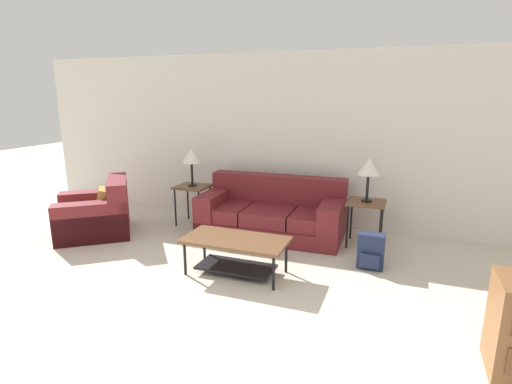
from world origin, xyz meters
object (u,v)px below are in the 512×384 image
at_px(armchair, 97,215).
at_px(backpack, 371,252).
at_px(table_lamp_left, 191,156).
at_px(table_lamp_right, 369,167).
at_px(side_table_right, 366,207).
at_px(couch, 272,215).
at_px(coffee_table, 236,248).
at_px(side_table_left, 193,190).

xyz_separation_m(armchair, backpack, (3.84, 0.16, -0.08)).
height_order(table_lamp_left, table_lamp_right, same).
bearing_deg(side_table_right, couch, -179.46).
xyz_separation_m(coffee_table, backpack, (1.41, 0.69, -0.11)).
distance_m(side_table_left, side_table_right, 2.60).
bearing_deg(backpack, couch, 153.83).
bearing_deg(side_table_right, coffee_table, -132.01).
relative_size(coffee_table, table_lamp_left, 2.01).
distance_m(armchair, table_lamp_right, 3.88).
height_order(coffee_table, side_table_left, side_table_left).
height_order(armchair, coffee_table, armchair).
bearing_deg(table_lamp_left, table_lamp_right, 0.00).
xyz_separation_m(coffee_table, table_lamp_left, (-1.33, 1.41, 0.76)).
relative_size(side_table_right, table_lamp_left, 1.06).
bearing_deg(couch, coffee_table, -88.64).
relative_size(couch, backpack, 4.84).
bearing_deg(couch, table_lamp_right, 0.54).
height_order(side_table_left, table_lamp_left, table_lamp_left).
height_order(side_table_left, side_table_right, same).
distance_m(coffee_table, table_lamp_left, 2.08).
relative_size(coffee_table, backpack, 2.76).
relative_size(armchair, table_lamp_right, 2.36).
xyz_separation_m(side_table_right, table_lamp_right, (-0.00, 0.00, 0.53)).
height_order(couch, coffee_table, couch).
bearing_deg(side_table_left, coffee_table, -46.59).
xyz_separation_m(armchair, side_table_right, (3.69, 0.89, 0.26)).
xyz_separation_m(armchair, coffee_table, (2.42, -0.52, 0.03)).
bearing_deg(table_lamp_left, armchair, -140.91).
distance_m(side_table_left, table_lamp_right, 2.66).
bearing_deg(armchair, coffee_table, -12.21).
bearing_deg(backpack, coffee_table, -154.15).
distance_m(side_table_right, table_lamp_left, 2.66).
bearing_deg(coffee_table, armchair, 167.79).
bearing_deg(side_table_left, armchair, -140.91).
bearing_deg(side_table_left, side_table_right, 0.00).
height_order(side_table_left, backpack, side_table_left).
bearing_deg(coffee_table, couch, 91.36).
distance_m(armchair, coffee_table, 2.48).
distance_m(table_lamp_right, backpack, 1.14).
bearing_deg(coffee_table, table_lamp_right, 47.99).
height_order(couch, side_table_left, couch).
relative_size(couch, table_lamp_left, 3.54).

